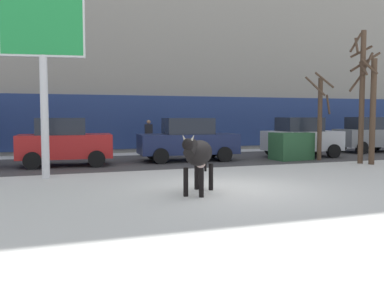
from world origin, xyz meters
The scene contains 16 objects.
ground_plane centered at (0.00, 0.00, 0.00)m, with size 120.00×120.00×0.00m, color silver.
road_strip centered at (0.00, 7.01, 0.00)m, with size 60.00×5.60×0.01m, color #423F3F.
building_facade centered at (0.00, 14.44, 6.48)m, with size 44.00×6.10×13.00m.
cow_black centered at (-1.06, -0.44, 0.99)m, with size 1.43×1.79×1.54m.
billboard centered at (-4.69, 3.47, 4.31)m, with size 2.52×0.59×5.56m.
car_red_hatchback centered at (-4.02, 6.62, 0.93)m, with size 3.59×2.08×1.86m.
car_navy_sedan centered at (1.07, 6.75, 0.91)m, with size 4.29×2.17×1.84m.
car_silver_hatchback centered at (6.61, 6.49, 0.93)m, with size 3.59×2.08×1.86m.
car_grey_hatchback centered at (11.54, 7.55, 0.93)m, with size 3.59×2.08×1.86m.
pedestrian_near_billboard centered at (9.02, 9.83, 0.88)m, with size 0.36×0.24×1.73m.
pedestrian_by_cars centered at (0.07, 9.83, 0.88)m, with size 0.36×0.24×1.73m.
pedestrian_far_left centered at (9.13, 9.83, 0.88)m, with size 0.36×0.24×1.73m.
bare_tree_left_lot centered at (7.40, 3.52, 2.89)m, with size 1.08×0.76×5.35m.
bare_tree_right_lot centered at (6.51, 4.96, 1.98)m, with size 1.18×0.91×3.78m.
bare_tree_far_back centered at (7.59, 3.14, 2.43)m, with size 1.37×1.24×4.56m.
dumpster centered at (5.52, 5.63, 0.60)m, with size 1.70×1.10×1.20m, color #285633.
Camera 1 is at (-4.55, -10.05, 1.97)m, focal length 38.53 mm.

